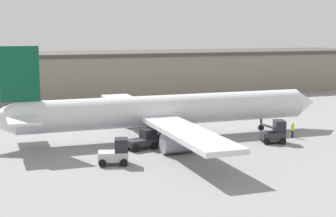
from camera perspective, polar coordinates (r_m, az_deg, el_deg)
name	(u,v)px	position (r m, az deg, el deg)	size (l,w,h in m)	color
ground_plane	(168,137)	(60.66, 0.00, -3.21)	(400.00, 400.00, 0.00)	gray
terminal_building	(172,72)	(104.12, 0.47, 4.12)	(81.21, 16.64, 8.26)	gray
airplane	(160,111)	(59.76, -0.91, -0.32)	(41.32, 38.79, 10.88)	silver
ground_crew_worker	(293,130)	(62.08, 13.64, -2.30)	(0.39, 0.39, 1.77)	#1E2338
baggage_tug	(143,140)	(54.76, -2.74, -3.50)	(3.58, 2.65, 2.06)	#2D2D33
belt_loader_truck	(275,133)	(58.77, 11.75, -2.63)	(2.97, 2.69, 2.56)	#2D2D33
pushback_tug	(116,153)	(48.72, -5.80, -4.91)	(3.11, 2.59, 2.48)	#B2B2B7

